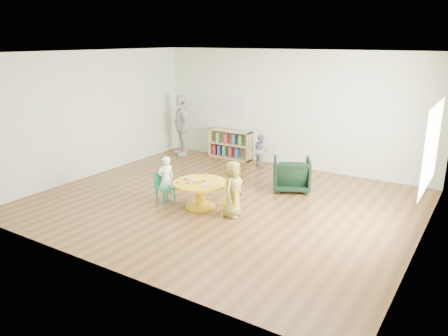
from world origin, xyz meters
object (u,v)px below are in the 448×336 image
adult_caretaker (181,125)px  kid_chair_right (232,201)px  child_right (233,189)px  kid_chair_left (164,186)px  armchair (292,174)px  bookshelf (230,144)px  activity_table (200,190)px  child_left (166,179)px  toddler (261,150)px

adult_caretaker → kid_chair_right: bearing=-8.5°
kid_chair_right → child_right: child_right is taller
child_right → kid_chair_left: bearing=86.4°
armchair → adult_caretaker: size_ratio=0.46×
kid_chair_right → adult_caretaker: (-3.36, 2.90, 0.53)m
adult_caretaker → kid_chair_left: bearing=-25.7°
kid_chair_right → bookshelf: bearing=13.1°
activity_table → child_right: (0.73, -0.04, 0.17)m
child_left → adult_caretaker: (-1.91, 2.95, 0.36)m
child_right → bookshelf: bearing=26.2°
bookshelf → armchair: bookshelf is taller
activity_table → kid_chair_right: 0.72m
toddler → adult_caretaker: size_ratio=0.50×
toddler → child_right: bearing=133.8°
bookshelf → toddler: bearing=-15.4°
child_right → adult_caretaker: bearing=43.1°
child_left → bookshelf: bearing=-145.5°
child_left → child_right: bearing=115.6°
bookshelf → child_right: bearing=-57.7°
kid_chair_right → toddler: (-1.05, 3.05, 0.12)m
kid_chair_right → child_right: 0.22m
kid_chair_left → child_right: bearing=108.6°
activity_table → armchair: armchair is taller
activity_table → child_right: 0.75m
activity_table → child_left: size_ratio=1.11×
activity_table → child_left: 0.75m
kid_chair_right → armchair: bearing=-29.0°
child_left → child_right: child_right is taller
bookshelf → child_right: (2.12, -3.35, 0.14)m
child_left → toddler: 3.14m
bookshelf → toddler: size_ratio=1.47×
kid_chair_left → bookshelf: (-0.61, 3.42, 0.05)m
bookshelf → toddler: toddler is taller
bookshelf → adult_caretaker: adult_caretaker is taller
activity_table → adult_caretaker: 3.93m
kid_chair_right → child_right: bearing=-130.0°
kid_chair_right → kid_chair_left: bearing=73.7°
child_right → activity_table: bearing=80.8°
kid_chair_right → toddler: 3.23m
child_left → adult_caretaker: size_ratio=0.55×
kid_chair_left → child_left: size_ratio=0.64×
armchair → bookshelf: bearing=-58.9°
activity_table → toddler: (-0.33, 3.02, 0.07)m
bookshelf → kid_chair_left: bearing=-79.9°
adult_caretaker → activity_table: bearing=-15.1°
kid_chair_right → child_left: child_left is taller
activity_table → kid_chair_left: 0.79m
bookshelf → armchair: bearing=-31.9°
kid_chair_left → child_left: 0.15m
kid_chair_left → armchair: 2.64m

